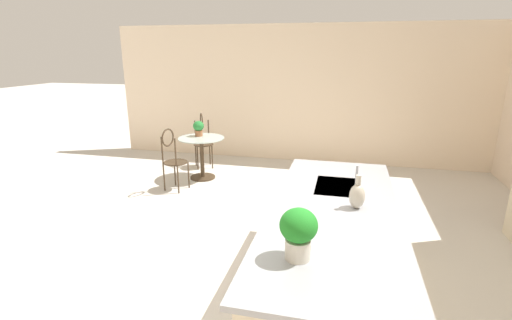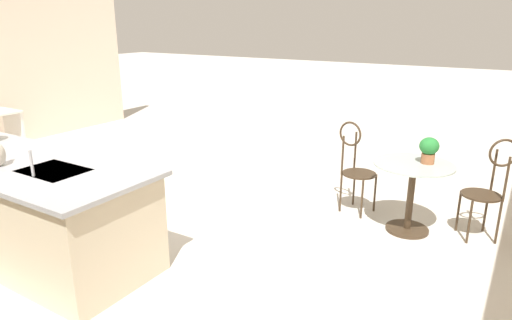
% 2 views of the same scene
% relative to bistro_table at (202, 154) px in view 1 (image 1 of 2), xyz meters
% --- Properties ---
extents(ground_plane, '(40.00, 40.00, 0.00)m').
position_rel_bistro_table_xyz_m(ground_plane, '(2.67, 1.52, -0.45)').
color(ground_plane, beige).
extents(wall_left_window, '(0.12, 7.80, 2.70)m').
position_rel_bistro_table_xyz_m(wall_left_window, '(-1.59, 1.52, 0.90)').
color(wall_left_window, beige).
rests_on(wall_left_window, ground).
extents(kitchen_island, '(2.80, 1.06, 0.92)m').
position_rel_bistro_table_xyz_m(kitchen_island, '(2.96, 2.37, 0.02)').
color(kitchen_island, beige).
rests_on(kitchen_island, ground).
extents(bistro_table, '(0.80, 0.80, 0.74)m').
position_rel_bistro_table_xyz_m(bistro_table, '(0.00, 0.00, 0.00)').
color(bistro_table, '#3D2D1E').
rests_on(bistro_table, ground).
extents(chair_near_window, '(0.51, 0.45, 1.04)m').
position_rel_bistro_table_xyz_m(chair_near_window, '(0.68, -0.22, 0.13)').
color(chair_near_window, '#3D2D1E').
rests_on(chair_near_window, ground).
extents(chair_by_island, '(0.52, 0.52, 1.04)m').
position_rel_bistro_table_xyz_m(chair_by_island, '(-0.68, -0.25, 0.13)').
color(chair_by_island, '#3D2D1E').
rests_on(chair_by_island, ground).
extents(sink_faucet, '(0.02, 0.02, 0.22)m').
position_rel_bistro_table_xyz_m(sink_faucet, '(2.42, 2.55, 0.58)').
color(sink_faucet, '#B2B5BA').
rests_on(sink_faucet, kitchen_island).
extents(potted_plant_on_table, '(0.19, 0.19, 0.27)m').
position_rel_bistro_table_xyz_m(potted_plant_on_table, '(-0.11, -0.09, 0.45)').
color(potted_plant_on_table, '#9E603D').
rests_on(potted_plant_on_table, bistro_table).
extents(potted_plant_counter_far, '(0.24, 0.24, 0.34)m').
position_rel_bistro_table_xyz_m(potted_plant_counter_far, '(3.82, 2.17, 0.67)').
color(potted_plant_counter_far, beige).
rests_on(potted_plant_counter_far, kitchen_island).
extents(vase_on_counter, '(0.13, 0.13, 0.29)m').
position_rel_bistro_table_xyz_m(vase_on_counter, '(2.92, 2.55, 0.58)').
color(vase_on_counter, '#BCB29E').
rests_on(vase_on_counter, kitchen_island).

